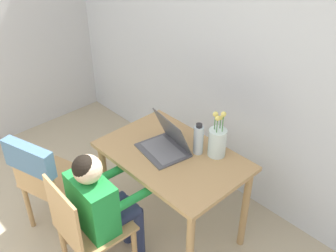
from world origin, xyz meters
The scene contains 8 objects.
wall_back centered at (0.00, 2.23, 1.25)m, with size 6.40×0.05×2.50m.
dining_table centered at (-0.16, 1.49, 0.61)m, with size 0.99×0.65×0.72m.
chair_occupied centered at (-0.24, 0.82, 0.43)m, with size 0.42×0.42×0.83m.
chair_spare centered at (-0.77, 0.82, 0.56)m, with size 0.50×0.53×0.84m.
person_seated centered at (-0.24, 0.94, 0.61)m, with size 0.36×0.44×0.98m.
laptop centered at (-0.23, 1.50, 0.78)m, with size 0.37×0.32×0.25m.
flower_vase centered at (0.04, 1.70, 0.83)m, with size 0.12×0.12×0.34m.
water_bottle centered at (-0.06, 1.63, 0.82)m, with size 0.07×0.07×0.23m.
Camera 1 is at (1.34, 0.03, 2.32)m, focal length 42.00 mm.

